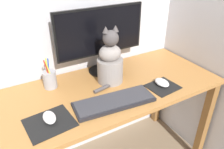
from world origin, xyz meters
The scene contains 9 objects.
desk centered at (0.00, 0.00, 0.61)m, with size 1.35×0.58×0.71m.
monitor centered at (0.05, 0.19, 0.96)m, with size 0.57×0.17×0.42m.
keyboard centered at (-0.05, -0.15, 0.72)m, with size 0.44×0.19×0.02m.
mousepad_left centered at (-0.39, -0.13, 0.72)m, with size 0.23×0.21×0.00m.
mousepad_right centered at (0.28, -0.15, 0.72)m, with size 0.19×0.17×0.00m.
computer_mouse_left centered at (-0.38, -0.12, 0.73)m, with size 0.06×0.10×0.03m.
computer_mouse_right centered at (0.28, -0.14, 0.73)m, with size 0.07×0.10×0.03m.
cat centered at (0.04, 0.06, 0.84)m, with size 0.24×0.18×0.35m.
pen_cup centered at (-0.30, 0.17, 0.77)m, with size 0.08×0.08×0.18m.
Camera 1 is at (-0.52, -0.95, 1.42)m, focal length 35.00 mm.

